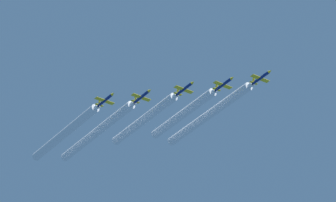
# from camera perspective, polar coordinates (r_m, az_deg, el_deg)

# --- Properties ---
(jet_lead) EXTENTS (7.23, 10.53, 2.53)m
(jet_lead) POSITION_cam_1_polar(r_m,az_deg,el_deg) (372.71, 4.88, 1.23)
(jet_lead) COLOR navy
(jet_second_echelon) EXTENTS (7.23, 10.53, 2.53)m
(jet_second_echelon) POSITION_cam_1_polar(r_m,az_deg,el_deg) (372.94, 2.93, 0.89)
(jet_second_echelon) COLOR navy
(jet_third_echelon) EXTENTS (7.23, 10.53, 2.53)m
(jet_third_echelon) POSITION_cam_1_polar(r_m,az_deg,el_deg) (372.47, 0.88, 0.66)
(jet_third_echelon) COLOR navy
(jet_fourth_echelon) EXTENTS (7.23, 10.53, 2.53)m
(jet_fourth_echelon) POSITION_cam_1_polar(r_m,az_deg,el_deg) (373.18, -1.36, 0.25)
(jet_fourth_echelon) COLOR navy
(jet_fifth_echelon) EXTENTS (7.23, 10.53, 2.53)m
(jet_fifth_echelon) POSITION_cam_1_polar(r_m,az_deg,el_deg) (374.04, -3.27, 0.07)
(jet_fifth_echelon) COLOR navy
(smoke_trail_lead) EXTENTS (3.08, 48.75, 3.08)m
(smoke_trail_lead) POSITION_cam_1_polar(r_m,az_deg,el_deg) (391.95, 2.20, -0.68)
(smoke_trail_lead) COLOR white
(smoke_trail_second_echelon) EXTENTS (3.08, 37.04, 3.08)m
(smoke_trail_second_echelon) POSITION_cam_1_polar(r_m,az_deg,el_deg) (388.76, 0.84, -0.64)
(smoke_trail_second_echelon) COLOR white
(smoke_trail_third_echelon) EXTENTS (3.08, 39.09, 3.08)m
(smoke_trail_third_echelon) POSITION_cam_1_polar(r_m,az_deg,el_deg) (389.53, -1.20, -0.93)
(smoke_trail_third_echelon) COLOR white
(smoke_trail_fourth_echelon) EXTENTS (3.08, 47.57, 3.08)m
(smoke_trail_fourth_echelon) POSITION_cam_1_polar(r_m,az_deg,el_deg) (393.97, -3.66, -1.58)
(smoke_trail_fourth_echelon) COLOR white
(smoke_trail_fifth_echelon) EXTENTS (3.08, 44.17, 3.08)m
(smoke_trail_fifth_echelon) POSITION_cam_1_polar(r_m,az_deg,el_deg) (394.07, -5.34, -1.64)
(smoke_trail_fifth_echelon) COLOR white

